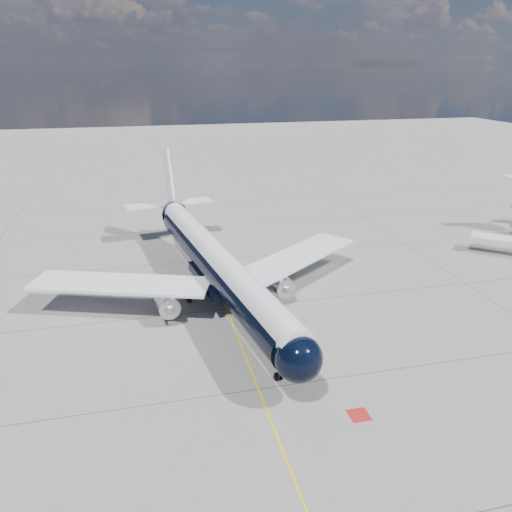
% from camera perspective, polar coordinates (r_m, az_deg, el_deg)
% --- Properties ---
extents(ground, '(320.00, 320.00, 0.00)m').
position_cam_1_polar(ground, '(73.84, -6.15, 0.87)').
color(ground, gray).
rests_on(ground, ground).
extents(taxiway_centerline, '(0.16, 160.00, 0.01)m').
position_cam_1_polar(taxiway_centerline, '(69.20, -5.60, -0.52)').
color(taxiway_centerline, yellow).
rests_on(taxiway_centerline, ground).
extents(red_marking, '(1.60, 1.60, 0.01)m').
position_cam_1_polar(red_marking, '(41.27, 11.68, -17.37)').
color(red_marking, maroon).
rests_on(red_marking, ground).
extents(main_airliner, '(39.92, 49.02, 14.20)m').
position_cam_1_polar(main_airliner, '(56.99, -4.83, -0.57)').
color(main_airliner, black).
rests_on(main_airliner, ground).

